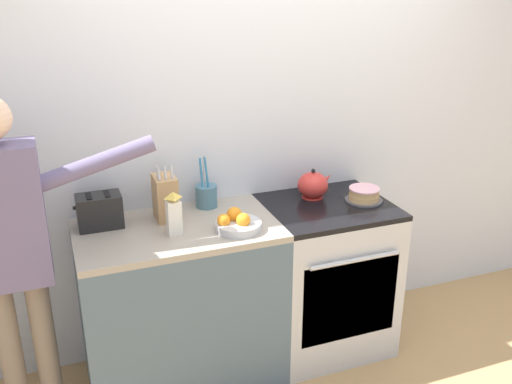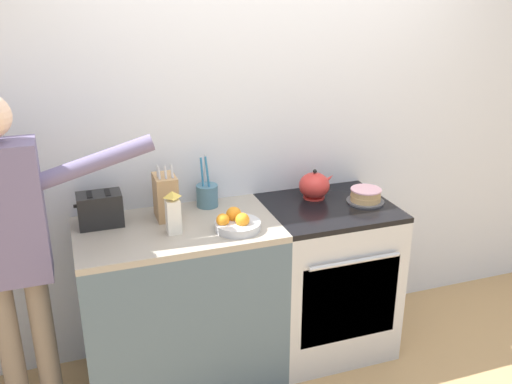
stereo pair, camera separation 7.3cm
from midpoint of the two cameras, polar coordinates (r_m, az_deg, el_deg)
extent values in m
plane|color=tan|center=(3.41, 4.26, -18.32)|extent=(16.00, 16.00, 0.00)
cube|color=silver|center=(3.34, 0.24, 6.16)|extent=(8.00, 0.04, 2.60)
cube|color=#4C6070|center=(3.23, -8.12, -11.27)|extent=(1.05, 0.62, 0.89)
cube|color=#9E9384|center=(3.01, -8.58, -3.82)|extent=(1.05, 0.62, 0.03)
cube|color=#B7BABF|center=(3.48, 6.28, -8.52)|extent=(0.71, 0.62, 0.89)
cube|color=black|center=(3.24, 8.74, -10.64)|extent=(0.58, 0.01, 0.49)
cylinder|color=#B7BABF|center=(3.09, 9.24, -6.76)|extent=(0.53, 0.02, 0.02)
cube|color=black|center=(3.28, 6.60, -1.49)|extent=(0.71, 0.62, 0.03)
cylinder|color=#4C4C51|center=(3.35, 10.10, -0.81)|extent=(0.22, 0.22, 0.01)
cylinder|color=tan|center=(3.34, 10.13, -0.48)|extent=(0.17, 0.17, 0.03)
cylinder|color=tan|center=(3.33, 10.16, 0.03)|extent=(0.17, 0.17, 0.03)
cylinder|color=#EFB2C1|center=(3.32, 10.18, 0.34)|extent=(0.18, 0.18, 0.01)
cylinder|color=red|center=(3.37, 5.04, -0.45)|extent=(0.13, 0.13, 0.01)
ellipsoid|color=red|center=(3.34, 5.08, 0.70)|extent=(0.18, 0.18, 0.15)
cone|color=red|center=(3.37, 6.41, 1.31)|extent=(0.09, 0.04, 0.08)
sphere|color=black|center=(3.31, 5.13, 2.14)|extent=(0.02, 0.02, 0.02)
cube|color=tan|center=(3.07, -9.73, -0.58)|extent=(0.11, 0.17, 0.24)
cylinder|color=#B2B2B7|center=(2.97, -10.39, 1.78)|extent=(0.01, 0.03, 0.07)
cylinder|color=#B2B2B7|center=(2.98, -9.75, 1.89)|extent=(0.01, 0.03, 0.07)
cylinder|color=#B2B2B7|center=(2.98, -9.12, 1.98)|extent=(0.01, 0.03, 0.07)
cylinder|color=#B2B2B7|center=(3.01, -10.53, 1.99)|extent=(0.01, 0.03, 0.07)
cylinder|color=#477084|center=(3.22, -5.64, -0.41)|extent=(0.12, 0.12, 0.13)
cylinder|color=teal|center=(3.16, -5.56, 1.30)|extent=(0.04, 0.01, 0.26)
cylinder|color=teal|center=(3.17, -6.11, 1.24)|extent=(0.01, 0.05, 0.24)
cylinder|color=#B7BABF|center=(3.20, -5.95, 1.51)|extent=(0.04, 0.02, 0.25)
cylinder|color=#B7BABF|center=(2.93, -2.49, -3.41)|extent=(0.24, 0.24, 0.04)
sphere|color=orange|center=(2.96, -2.89, -2.28)|extent=(0.08, 0.08, 0.08)
sphere|color=orange|center=(2.90, -2.00, -2.83)|extent=(0.07, 0.07, 0.07)
sphere|color=orange|center=(2.90, -3.98, -2.85)|extent=(0.07, 0.07, 0.07)
cube|color=black|center=(3.06, -16.04, -1.85)|extent=(0.23, 0.14, 0.18)
cube|color=black|center=(3.02, -17.06, -0.40)|extent=(0.03, 0.10, 0.00)
cube|color=black|center=(3.03, -15.36, -0.17)|extent=(0.03, 0.10, 0.00)
cube|color=black|center=(3.04, -18.37, -1.54)|extent=(0.02, 0.02, 0.01)
cube|color=white|center=(2.90, -8.92, -2.52)|extent=(0.07, 0.07, 0.18)
pyramid|color=#E0BC4C|center=(2.85, -9.05, -0.30)|extent=(0.07, 0.07, 0.03)
cylinder|color=#7A6B5B|center=(3.15, -23.89, -14.89)|extent=(0.11, 0.11, 0.81)
cylinder|color=#7A6B5B|center=(3.14, -20.90, -14.56)|extent=(0.11, 0.11, 0.81)
cube|color=slate|center=(2.80, -24.49, -2.28)|extent=(0.34, 0.20, 0.67)
cylinder|color=slate|center=(2.72, -16.59, 2.69)|extent=(0.57, 0.08, 0.22)
camera|label=1|loc=(0.04, -90.69, -0.27)|focal=40.00mm
camera|label=2|loc=(0.04, 89.31, 0.27)|focal=40.00mm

